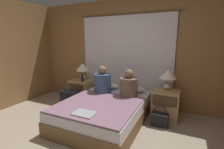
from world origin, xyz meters
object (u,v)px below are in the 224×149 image
Objects in this scene: bed at (106,111)px; person_right_in_bed at (129,86)px; pillow_right at (133,89)px; lamp_right at (168,75)px; beer_bottle_on_left_stand at (82,78)px; nightstand_left at (82,91)px; nightstand_right at (165,104)px; handbag_on_floor at (160,119)px; laptop_on_bed at (84,113)px; pillow_left at (109,86)px; person_left_in_bed at (103,82)px; backpack_on_floor at (69,99)px; lamp_left at (83,68)px.

bed is 0.67m from person_right_in_bed.
bed is 3.64× the size of pillow_right.
lamp_right is 2.02× the size of beer_bottle_on_left_stand.
nightstand_left is at bearing -177.80° from lamp_right.
nightstand_right is 1.01× the size of person_right_in_bed.
laptop_on_bed is at bearing -134.91° from handbag_on_floor.
handbag_on_floor is at bearing -21.56° from pillow_left.
person_left_in_bed reaches higher than backpack_on_floor.
bed is at bearing -147.44° from nightstand_right.
pillow_right is at bearing 0.00° from pillow_left.
person_left_in_bed is at bearing -14.17° from beer_bottle_on_left_stand.
person_right_in_bed is 2.72× the size of beer_bottle_on_left_stand.
backpack_on_floor is (-0.13, -0.38, -0.41)m from beer_bottle_on_left_stand.
nightstand_left is 1.36m from pillow_right.
pillow_right reaches higher than handbag_on_floor.
person_left_in_bed is at bearing -24.89° from lamp_left.
pillow_right is 0.72m from person_left_in_bed.
lamp_right is at bearing 5.58° from beer_bottle_on_left_stand.
laptop_on_bed is at bearing -54.60° from lamp_left.
person_right_in_bed is 1.44× the size of handbag_on_floor.
nightstand_right is 1.39m from person_left_in_bed.
person_left_in_bed is 1.43× the size of backpack_on_floor.
nightstand_left is 0.76m from pillow_left.
bed is 0.78m from laptop_on_bed.
pillow_left is 0.66m from beer_bottle_on_left_stand.
pillow_left is 0.62m from pillow_right.
beer_bottle_on_left_stand is at bearing -43.60° from nightstand_left.
lamp_left is 1.00× the size of lamp_right.
backpack_on_floor is at bearing -141.36° from pillow_left.
person_right_in_bed is (1.37, -0.35, -0.22)m from lamp_left.
lamp_left reaches higher than beer_bottle_on_left_stand.
lamp_left is 0.31m from beer_bottle_on_left_stand.
laptop_on_bed is at bearing -54.05° from beer_bottle_on_left_stand.
nightstand_right is at bearing 11.86° from person_left_in_bed.
nightstand_left reaches higher than pillow_left.
backpack_on_floor is (-2.09, -0.49, -0.05)m from nightstand_right.
person_left_in_bed is 0.67m from beer_bottle_on_left_stand.
pillow_right is at bearing 78.69° from laptop_on_bed.
bed is 3.26× the size of person_left_in_bed.
pillow_left is 0.76m from person_right_in_bed.
beer_bottle_on_left_stand reaches higher than laptop_on_bed.
laptop_on_bed is at bearing -101.31° from pillow_right.
backpack_on_floor is (-0.74, -0.59, -0.25)m from pillow_left.
nightstand_left and nightstand_right have the same top height.
pillow_right reaches higher than bed.
pillow_left is 1.00× the size of pillow_right.
pillow_left is at bearing 149.45° from person_right_in_bed.
pillow_left is (-0.31, 0.77, 0.28)m from bed.
pillow_right reaches higher than backpack_on_floor.
backpack_on_floor is at bearing -109.66° from beer_bottle_on_left_stand.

